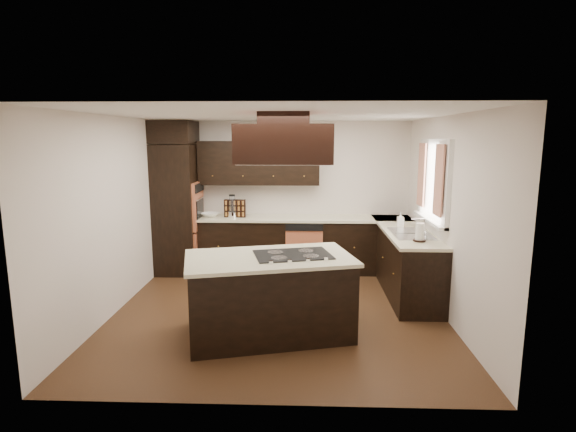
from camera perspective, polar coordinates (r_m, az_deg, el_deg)
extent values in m
cube|color=brown|center=(6.00, -1.19, -11.99)|extent=(4.20, 4.20, 0.02)
cube|color=white|center=(5.57, -1.28, 12.83)|extent=(4.20, 4.20, 0.02)
cube|color=silver|center=(7.73, -0.34, 2.68)|extent=(4.20, 0.02, 2.50)
cube|color=silver|center=(3.59, -3.16, -5.93)|extent=(4.20, 0.02, 2.50)
cube|color=silver|center=(6.14, -21.30, 0.08)|extent=(0.02, 4.20, 2.50)
cube|color=silver|center=(5.91, 19.64, -0.18)|extent=(0.02, 4.20, 2.50)
cube|color=black|center=(7.64, -13.89, 0.86)|extent=(0.65, 0.75, 2.12)
cube|color=#D36D47|center=(7.54, -11.35, 1.30)|extent=(0.05, 0.62, 0.78)
cube|color=black|center=(7.57, -0.17, -3.72)|extent=(2.93, 0.60, 0.88)
cube|color=black|center=(6.86, 14.51, -5.51)|extent=(0.60, 2.40, 0.88)
cube|color=beige|center=(7.46, -0.17, -0.31)|extent=(2.93, 0.63, 0.04)
cube|color=beige|center=(6.75, 14.55, -1.74)|extent=(0.63, 2.40, 0.04)
cube|color=black|center=(7.53, -3.70, 6.74)|extent=(2.00, 0.34, 0.72)
cube|color=#D36D47|center=(7.29, 2.05, -4.62)|extent=(0.60, 0.05, 0.72)
cube|color=white|center=(6.37, 18.03, 4.24)|extent=(0.06, 1.32, 1.12)
cube|color=white|center=(6.38, 18.27, 4.24)|extent=(0.00, 1.20, 1.00)
cube|color=beige|center=(5.95, 18.60, 4.32)|extent=(0.02, 0.34, 0.90)
cube|color=beige|center=(6.76, 16.59, 5.04)|extent=(0.02, 0.34, 0.90)
cube|color=silver|center=(6.41, 15.36, -2.16)|extent=(0.52, 0.84, 0.01)
cube|color=black|center=(5.18, -2.36, -10.28)|extent=(1.96, 1.37, 0.88)
cube|color=beige|center=(5.04, -2.40, -5.36)|extent=(2.04, 1.45, 0.04)
cube|color=black|center=(5.08, 0.61, -4.92)|extent=(0.95, 0.75, 0.01)
cube|color=black|center=(5.01, -0.48, 9.14)|extent=(1.05, 0.72, 0.42)
cube|color=black|center=(5.01, -0.48, 12.29)|extent=(0.55, 0.50, 0.13)
cylinder|color=silver|center=(7.49, -7.07, 0.20)|extent=(0.15, 0.15, 0.10)
cone|color=silver|center=(7.46, -7.10, 1.56)|extent=(0.13, 0.13, 0.26)
cube|color=black|center=(7.50, -6.75, 0.97)|extent=(0.36, 0.10, 0.29)
imported|color=white|center=(7.60, -9.85, 0.15)|extent=(0.37, 0.37, 0.07)
imported|color=white|center=(6.90, 14.09, -0.40)|extent=(0.10, 0.11, 0.21)
cylinder|color=white|center=(5.95, 16.38, -2.00)|extent=(0.14, 0.14, 0.24)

